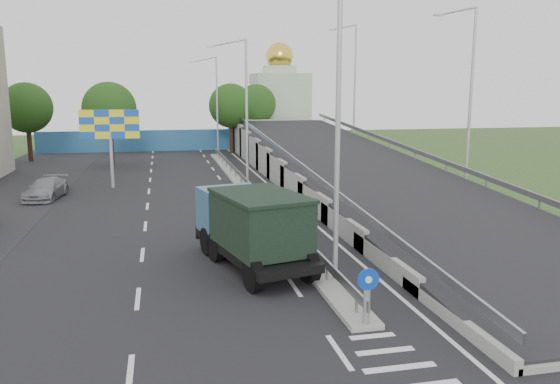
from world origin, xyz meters
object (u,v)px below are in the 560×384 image
object	(u,v)px
parked_car_d	(46,189)
lamp_post_far	(215,100)
sign_bollard	(367,296)
dump_truck	(251,224)
billboard	(110,129)
church	(279,102)
lamp_post_mid	(244,105)
lamp_post_near	(333,120)

from	to	relation	value
parked_car_d	lamp_post_far	bearing A→B (deg)	66.43
lamp_post_far	parked_car_d	xyz separation A→B (m)	(-12.92, -21.20, -5.15)
lamp_post_far	parked_car_d	size ratio (longest dim) A/B	2.22
sign_bollard	lamp_post_far	distance (m)	44.08
lamp_post_far	dump_truck	size ratio (longest dim) A/B	1.39
billboard	dump_truck	bearing A→B (deg)	-70.71
church	lamp_post_mid	bearing A→B (deg)	-106.22
sign_bollard	parked_car_d	world-z (taller)	sign_bollard
sign_bollard	lamp_post_near	world-z (taller)	lamp_post_near
lamp_post_near	billboard	bearing A→B (deg)	112.49
sign_bollard	church	xyz separation A→B (m)	(10.00, 57.83, 4.28)
church	parked_car_d	distance (m)	42.20
billboard	lamp_post_mid	bearing A→B (deg)	-12.38
lamp_post_mid	parked_car_d	size ratio (longest dim) A/B	2.22
sign_bollard	dump_truck	xyz separation A→B (m)	(-2.25, 6.53, 0.64)
lamp_post_mid	church	distance (m)	35.41
church	billboard	distance (m)	37.23
sign_bollard	lamp_post_near	size ratio (longest dim) A/B	0.17
lamp_post_near	dump_truck	distance (m)	5.47
lamp_post_near	dump_truck	size ratio (longest dim) A/B	1.39
sign_bollard	dump_truck	world-z (taller)	dump_truck
lamp_post_mid	dump_truck	bearing A→B (deg)	-97.76
sign_bollard	lamp_post_far	size ratio (longest dim) A/B	0.17
parked_car_d	billboard	bearing A→B (deg)	47.85
lamp_post_near	church	bearing A→B (deg)	79.62
lamp_post_mid	billboard	bearing A→B (deg)	167.62
church	billboard	size ratio (longest dim) A/B	2.51
lamp_post_mid	parked_car_d	distance (m)	13.96
sign_bollard	billboard	size ratio (longest dim) A/B	0.30
lamp_post_near	lamp_post_far	distance (m)	40.00
lamp_post_near	sign_bollard	bearing A→B (deg)	-91.64
billboard	dump_truck	world-z (taller)	billboard
lamp_post_far	lamp_post_mid	bearing A→B (deg)	-90.00
sign_bollard	dump_truck	distance (m)	6.94
billboard	church	bearing A→B (deg)	59.30
sign_bollard	parked_car_d	xyz separation A→B (m)	(-12.81, 22.62, -0.37)
lamp_post_near	lamp_post_far	bearing A→B (deg)	90.00
lamp_post_mid	dump_truck	distance (m)	17.94
church	billboard	world-z (taller)	church
lamp_post_far	church	world-z (taller)	church
lamp_post_near	billboard	xyz separation A→B (m)	(-9.11, 22.00, -1.62)
dump_truck	parked_car_d	bearing A→B (deg)	109.63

